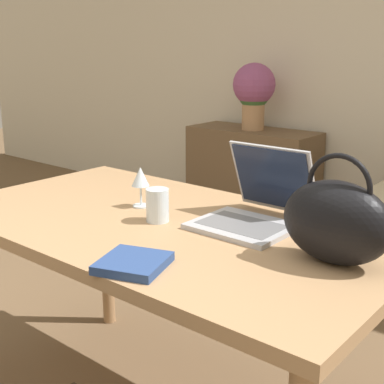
{
  "coord_description": "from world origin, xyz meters",
  "views": [
    {
      "loc": [
        1.07,
        -0.45,
        1.34
      ],
      "look_at": [
        0.05,
        0.77,
        0.9
      ],
      "focal_mm": 50.0,
      "sensor_mm": 36.0,
      "label": 1
    }
  ],
  "objects_px": {
    "laptop": "(257,203)",
    "wine_glass": "(140,179)",
    "handbag": "(336,221)",
    "flower_vase": "(254,90)",
    "drinking_glass": "(157,205)"
  },
  "relations": [
    {
      "from": "laptop",
      "to": "wine_glass",
      "type": "height_order",
      "value": "laptop"
    },
    {
      "from": "wine_glass",
      "to": "handbag",
      "type": "relative_size",
      "value": 0.49
    },
    {
      "from": "handbag",
      "to": "flower_vase",
      "type": "bearing_deg",
      "value": 128.07
    },
    {
      "from": "flower_vase",
      "to": "handbag",
      "type": "bearing_deg",
      "value": -51.93
    },
    {
      "from": "laptop",
      "to": "handbag",
      "type": "xyz_separation_m",
      "value": [
        0.34,
        -0.15,
        0.05
      ]
    },
    {
      "from": "laptop",
      "to": "flower_vase",
      "type": "distance_m",
      "value": 2.32
    },
    {
      "from": "laptop",
      "to": "wine_glass",
      "type": "distance_m",
      "value": 0.43
    },
    {
      "from": "flower_vase",
      "to": "drinking_glass",
      "type": "bearing_deg",
      "value": -64.15
    },
    {
      "from": "wine_glass",
      "to": "flower_vase",
      "type": "distance_m",
      "value": 2.22
    },
    {
      "from": "wine_glass",
      "to": "handbag",
      "type": "bearing_deg",
      "value": -2.68
    },
    {
      "from": "laptop",
      "to": "drinking_glass",
      "type": "height_order",
      "value": "laptop"
    },
    {
      "from": "laptop",
      "to": "handbag",
      "type": "relative_size",
      "value": 1.18
    },
    {
      "from": "drinking_glass",
      "to": "wine_glass",
      "type": "xyz_separation_m",
      "value": [
        -0.16,
        0.08,
        0.05
      ]
    },
    {
      "from": "wine_glass",
      "to": "handbag",
      "type": "xyz_separation_m",
      "value": [
        0.76,
        -0.04,
        0.01
      ]
    },
    {
      "from": "handbag",
      "to": "wine_glass",
      "type": "bearing_deg",
      "value": 177.32
    }
  ]
}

